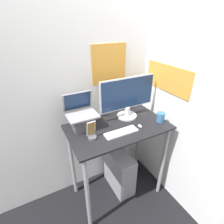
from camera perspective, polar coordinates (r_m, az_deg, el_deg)
The scene contains 11 objects.
ground_plane at distance 2.30m, azimuth 5.75°, elevation -29.32°, with size 12.00×12.00×0.00m, color black.
wall_back at distance 1.94m, azimuth -3.50°, elevation 8.91°, with size 6.00×0.06×2.60m.
wall_side_right at distance 1.79m, azimuth 23.97°, elevation 4.82°, with size 0.06×6.00×2.60m.
desk at distance 1.88m, azimuth 1.92°, elevation -9.27°, with size 1.02×0.59×0.98m.
laptop at distance 1.71m, azimuth -9.61°, elevation -2.25°, with size 0.29×0.26×0.35m.
monitor at distance 1.85m, azimuth 5.12°, elevation 4.53°, with size 0.64×0.22×0.45m.
keyboard at distance 1.67m, azimuth 3.05°, elevation -6.62°, with size 0.33×0.10×0.02m.
mouse at distance 1.77m, azimuth 9.12°, elevation -4.56°, with size 0.03×0.05×0.02m.
cell_phone at distance 1.59m, azimuth -6.64°, elevation -7.06°, with size 0.08×0.08×0.18m.
computer_tower at distance 2.30m, azimuth 2.37°, elevation -18.55°, with size 0.21×0.46×0.52m.
mug at distance 1.90m, azimuth 15.59°, elevation -1.64°, with size 0.08×0.08×0.10m.
Camera 1 is at (-0.76, -0.99, 1.94)m, focal length 28.00 mm.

